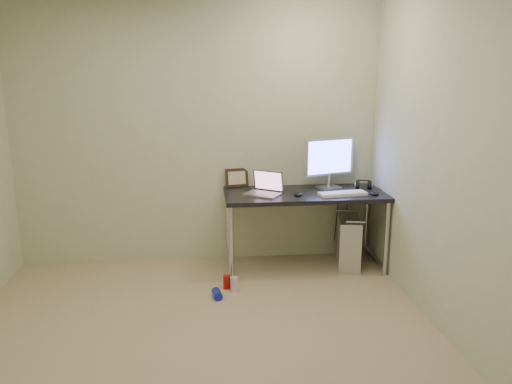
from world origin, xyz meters
name	(u,v)px	position (x,y,z in m)	size (l,w,h in m)	color
floor	(201,351)	(0.00, 0.00, 0.00)	(3.50, 3.50, 0.00)	tan
wall_back	(198,137)	(0.00, 1.75, 1.25)	(3.50, 0.02, 2.50)	beige
wall_right	(462,166)	(1.75, 0.00, 1.25)	(0.02, 3.50, 2.50)	beige
desk	(305,201)	(0.99, 1.42, 0.67)	(1.51, 0.66, 0.75)	black
tower_computer	(349,242)	(1.44, 1.41, 0.24)	(0.29, 0.50, 0.52)	silver
cable_a	(337,218)	(1.39, 1.70, 0.40)	(0.01, 0.01, 0.70)	black
cable_b	(346,220)	(1.48, 1.68, 0.38)	(0.01, 0.01, 0.72)	black
can_red	(227,282)	(0.23, 0.99, 0.06)	(0.07, 0.07, 0.12)	#AE120E
can_white	(234,284)	(0.29, 0.93, 0.06)	(0.07, 0.07, 0.13)	silver
can_blue	(217,294)	(0.14, 0.81, 0.04)	(0.07, 0.07, 0.13)	#1122C2
laptop	(265,189)	(0.61, 1.39, 0.80)	(0.39, 0.38, 0.21)	silver
monitor	(330,159)	(1.26, 1.58, 1.04)	(0.51, 0.21, 0.49)	silver
keyboard	(343,194)	(1.32, 1.28, 0.76)	(0.44, 0.14, 0.03)	white
mouse_right	(374,192)	(1.62, 1.26, 0.77)	(0.08, 0.12, 0.04)	black
mouse_left	(298,193)	(0.91, 1.31, 0.77)	(0.08, 0.12, 0.04)	black
headphones	(363,185)	(1.60, 1.52, 0.78)	(0.18, 0.10, 0.11)	black
picture_frame	(237,178)	(0.37, 1.72, 0.84)	(0.23, 0.03, 0.18)	black
webcam	(259,179)	(0.59, 1.68, 0.84)	(0.05, 0.04, 0.12)	silver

